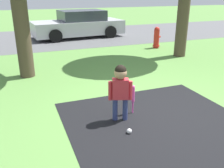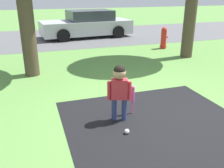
{
  "view_description": "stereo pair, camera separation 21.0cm",
  "coord_description": "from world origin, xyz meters",
  "px_view_note": "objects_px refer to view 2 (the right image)",
  "views": [
    {
      "loc": [
        -2.39,
        -3.79,
        2.2
      ],
      "look_at": [
        -0.8,
        0.3,
        0.55
      ],
      "focal_mm": 40.0,
      "sensor_mm": 36.0,
      "label": 1
    },
    {
      "loc": [
        -2.19,
        -3.86,
        2.2
      ],
      "look_at": [
        -0.8,
        0.3,
        0.55
      ],
      "focal_mm": 40.0,
      "sensor_mm": 36.0,
      "label": 2
    }
  ],
  "objects_px": {
    "fire_hydrant": "(164,38)",
    "child": "(119,85)",
    "parked_car": "(87,24)",
    "baseball_bat": "(133,96)",
    "sports_ball": "(127,131)"
  },
  "relations": [
    {
      "from": "baseball_bat",
      "to": "parked_car",
      "type": "height_order",
      "value": "parked_car"
    },
    {
      "from": "sports_ball",
      "to": "fire_hydrant",
      "type": "height_order",
      "value": "fire_hydrant"
    },
    {
      "from": "child",
      "to": "parked_car",
      "type": "distance_m",
      "value": 8.8
    },
    {
      "from": "parked_car",
      "to": "sports_ball",
      "type": "bearing_deg",
      "value": 76.27
    },
    {
      "from": "sports_ball",
      "to": "fire_hydrant",
      "type": "bearing_deg",
      "value": 55.7
    },
    {
      "from": "baseball_bat",
      "to": "child",
      "type": "bearing_deg",
      "value": -154.17
    },
    {
      "from": "fire_hydrant",
      "to": "child",
      "type": "bearing_deg",
      "value": -126.49
    },
    {
      "from": "child",
      "to": "baseball_bat",
      "type": "distance_m",
      "value": 0.48
    },
    {
      "from": "child",
      "to": "sports_ball",
      "type": "height_order",
      "value": "child"
    },
    {
      "from": "baseball_bat",
      "to": "sports_ball",
      "type": "xyz_separation_m",
      "value": [
        -0.37,
        -0.64,
        -0.32
      ]
    },
    {
      "from": "baseball_bat",
      "to": "fire_hydrant",
      "type": "relative_size",
      "value": 0.66
    },
    {
      "from": "child",
      "to": "fire_hydrant",
      "type": "xyz_separation_m",
      "value": [
        3.74,
        5.06,
        -0.25
      ]
    },
    {
      "from": "sports_ball",
      "to": "parked_car",
      "type": "xyz_separation_m",
      "value": [
        1.48,
        9.17,
        0.57
      ]
    },
    {
      "from": "child",
      "to": "parked_car",
      "type": "height_order",
      "value": "parked_car"
    },
    {
      "from": "child",
      "to": "fire_hydrant",
      "type": "distance_m",
      "value": 6.3
    }
  ]
}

